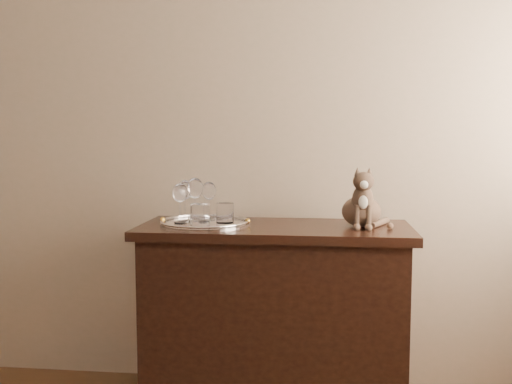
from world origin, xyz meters
The scene contains 10 objects.
wall_back centered at (0.00, 2.25, 1.35)m, with size 4.00×0.10×2.70m, color tan.
sideboard centered at (0.60, 1.94, 0.42)m, with size 1.20×0.50×0.85m, color black, non-canonical shape.
tray centered at (0.28, 1.94, 0.85)m, with size 0.40×0.40×0.01m, color silver.
wine_glass_a centered at (0.19, 1.98, 0.95)m, with size 0.07×0.07×0.19m, color silver, non-canonical shape.
wine_glass_b centered at (0.29, 2.03, 0.95)m, with size 0.07×0.07×0.18m, color white, non-canonical shape.
wine_glass_c centered at (0.18, 1.91, 0.95)m, with size 0.07×0.07×0.18m, color silver, non-canonical shape.
wine_glass_d centered at (0.23, 1.98, 0.96)m, with size 0.08×0.08×0.20m, color white, non-canonical shape.
tumbler_b centered at (0.29, 1.83, 0.91)m, with size 0.09×0.09×0.10m, color silver.
tumbler_c centered at (0.38, 1.94, 0.90)m, with size 0.08×0.08×0.09m, color white.
cat centered at (0.98, 1.96, 0.98)m, with size 0.26×0.25×0.26m, color brown, non-canonical shape.
Camera 1 is at (0.80, -0.55, 1.24)m, focal length 40.00 mm.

